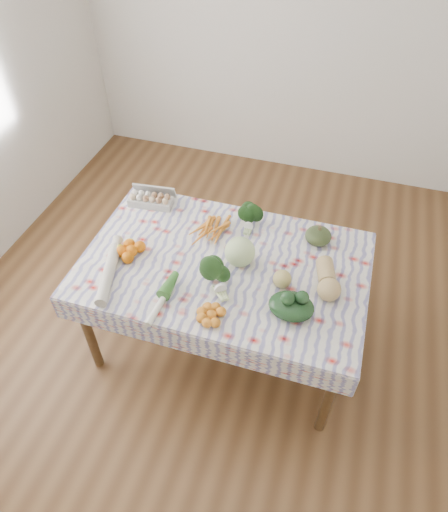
{
  "coord_description": "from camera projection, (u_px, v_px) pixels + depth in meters",
  "views": [
    {
      "loc": [
        0.55,
        -1.76,
        2.68
      ],
      "look_at": [
        0.0,
        0.0,
        0.82
      ],
      "focal_mm": 32.0,
      "sensor_mm": 36.0,
      "label": 1
    }
  ],
  "objects": [
    {
      "name": "ground",
      "position": [
        224.0,
        338.0,
        3.21
      ],
      "size": [
        4.5,
        4.5,
        0.0
      ],
      "primitive_type": "plane",
      "color": "brown",
      "rests_on": "ground"
    },
    {
      "name": "wall_back",
      "position": [
        306.0,
        20.0,
        3.73
      ],
      "size": [
        4.0,
        0.04,
        2.8
      ],
      "primitive_type": "cube",
      "color": "white",
      "rests_on": "ground"
    },
    {
      "name": "dining_table",
      "position": [
        224.0,
        273.0,
        2.72
      ],
      "size": [
        1.6,
        1.0,
        0.75
      ],
      "color": "brown",
      "rests_on": "ground"
    },
    {
      "name": "tablecloth",
      "position": [
        224.0,
        264.0,
        2.67
      ],
      "size": [
        1.66,
        1.06,
        0.01
      ],
      "primitive_type": "cube",
      "color": "white",
      "rests_on": "dining_table"
    },
    {
      "name": "egg_carton",
      "position": [
        151.0,
        200.0,
        3.02
      ],
      "size": [
        0.3,
        0.14,
        0.08
      ],
      "primitive_type": "cube",
      "rotation": [
        0.0,
        0.0,
        0.1
      ],
      "color": "#B7B7B1",
      "rests_on": "tablecloth"
    },
    {
      "name": "carrot_bunch",
      "position": [
        210.0,
        233.0,
        2.81
      ],
      "size": [
        0.32,
        0.31,
        0.05
      ],
      "primitive_type": "cube",
      "rotation": [
        0.0,
        0.0,
        -0.43
      ],
      "color": "orange",
      "rests_on": "tablecloth"
    },
    {
      "name": "kale_bunch",
      "position": [
        251.0,
        218.0,
        2.85
      ],
      "size": [
        0.16,
        0.14,
        0.14
      ],
      "primitive_type": "ellipsoid",
      "rotation": [
        0.0,
        0.0,
        0.03
      ],
      "color": "#143310",
      "rests_on": "tablecloth"
    },
    {
      "name": "kabocha_squash",
      "position": [
        318.0,
        236.0,
        2.75
      ],
      "size": [
        0.18,
        0.18,
        0.1
      ],
      "primitive_type": "ellipsoid",
      "rotation": [
        0.0,
        0.0,
        -0.15
      ],
      "color": "#384824",
      "rests_on": "tablecloth"
    },
    {
      "name": "cabbage",
      "position": [
        240.0,
        252.0,
        2.6
      ],
      "size": [
        0.22,
        0.22,
        0.18
      ],
      "primitive_type": "sphere",
      "rotation": [
        0.0,
        0.0,
        -0.28
      ],
      "color": "#C0DD94",
      "rests_on": "tablecloth"
    },
    {
      "name": "butternut_squash",
      "position": [
        328.0,
        278.0,
        2.49
      ],
      "size": [
        0.2,
        0.3,
        0.13
      ],
      "primitive_type": "ellipsoid",
      "rotation": [
        0.0,
        0.0,
        0.26
      ],
      "color": "tan",
      "rests_on": "tablecloth"
    },
    {
      "name": "orange_cluster",
      "position": [
        132.0,
        251.0,
        2.68
      ],
      "size": [
        0.28,
        0.28,
        0.08
      ],
      "primitive_type": "cube",
      "rotation": [
        0.0,
        0.0,
        -0.27
      ],
      "color": "orange",
      "rests_on": "tablecloth"
    },
    {
      "name": "broccoli",
      "position": [
        217.0,
        279.0,
        2.49
      ],
      "size": [
        0.24,
        0.24,
        0.13
      ],
      "primitive_type": "ellipsoid",
      "rotation": [
        0.0,
        0.0,
        0.62
      ],
      "color": "#224A1B",
      "rests_on": "tablecloth"
    },
    {
      "name": "mandarin_cluster",
      "position": [
        211.0,
        314.0,
        2.37
      ],
      "size": [
        0.2,
        0.2,
        0.06
      ],
      "primitive_type": "cube",
      "rotation": [
        0.0,
        0.0,
        -0.09
      ],
      "color": "orange",
      "rests_on": "tablecloth"
    },
    {
      "name": "grapefruit",
      "position": [
        282.0,
        279.0,
        2.51
      ],
      "size": [
        0.12,
        0.12,
        0.1
      ],
      "primitive_type": "sphere",
      "rotation": [
        0.0,
        0.0,
        0.16
      ],
      "color": "tan",
      "rests_on": "tablecloth"
    },
    {
      "name": "spinach_bag",
      "position": [
        291.0,
        306.0,
        2.37
      ],
      "size": [
        0.28,
        0.24,
        0.11
      ],
      "primitive_type": "ellipsoid",
      "rotation": [
        0.0,
        0.0,
        0.23
      ],
      "color": "black",
      "rests_on": "tablecloth"
    },
    {
      "name": "daikon",
      "position": [
        109.0,
        273.0,
        2.56
      ],
      "size": [
        0.19,
        0.46,
        0.07
      ],
      "primitive_type": "cylinder",
      "rotation": [
        1.57,
        0.0,
        0.28
      ],
      "color": "beige",
      "rests_on": "tablecloth"
    },
    {
      "name": "leek",
      "position": [
        162.0,
        300.0,
        2.45
      ],
      "size": [
        0.05,
        0.35,
        0.04
      ],
      "primitive_type": "cylinder",
      "rotation": [
        1.57,
        0.0,
        -0.04
      ],
      "color": "white",
      "rests_on": "tablecloth"
    }
  ]
}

